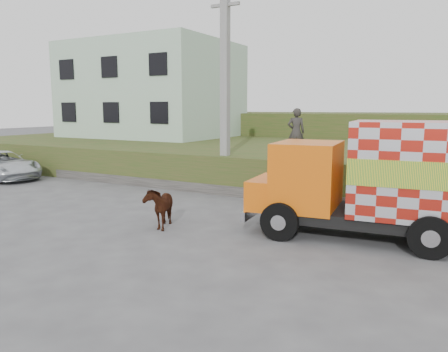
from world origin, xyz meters
The scene contains 10 objects.
ground centered at (0.00, 0.00, 0.00)m, with size 120.00×120.00×0.00m, color #474749.
embankment centered at (0.00, 10.00, 0.75)m, with size 40.00×12.00×1.50m, color #2C4A18.
embankment_far centered at (0.00, 22.00, 1.50)m, with size 40.00×12.00×3.00m, color #2C4A18.
retaining_strip centered at (-2.00, 4.20, 0.20)m, with size 16.00×0.50×0.40m, color #595651.
building centered at (-11.00, 13.00, 4.50)m, with size 10.00×8.00×6.00m, color #A2BDA6.
utility_pole centered at (-1.00, 4.60, 4.08)m, with size 1.20×0.30×8.00m.
cargo_truck centered at (5.92, 0.96, 1.57)m, with size 7.00×2.93×3.04m.
cow centered at (-0.19, -0.78, 0.60)m, with size 0.65×1.42×1.20m, color #35190D.
suv centered at (-12.04, 2.46, 0.66)m, with size 2.19×4.76×1.32m, color #A8ADB1.
pedestrian centered at (1.47, 5.89, 2.43)m, with size 0.68×0.44×1.86m, color #2D2B28.
Camera 1 is at (7.23, -10.52, 3.36)m, focal length 35.00 mm.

